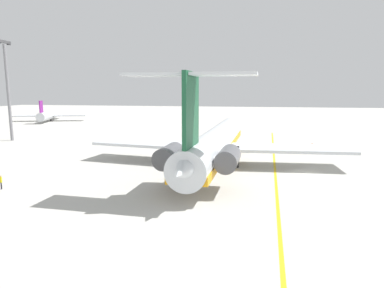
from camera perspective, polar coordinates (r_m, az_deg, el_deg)
ground at (r=52.24m, az=19.04°, el=-4.67°), size 394.31×394.31×0.00m
main_jetliner at (r=53.02m, az=3.93°, el=0.21°), size 47.92×42.59×13.96m
airliner_far_right at (r=144.06m, az=-22.87°, el=4.63°), size 27.23×27.30×8.31m
ground_crew_near_nose at (r=47.41m, az=-29.79°, el=-5.37°), size 0.29×0.41×1.80m
safety_cone_nose at (r=78.40m, az=19.76°, el=-0.01°), size 0.40×0.40×0.55m
taxiway_centreline at (r=54.80m, az=13.90°, el=-3.80°), size 87.47×3.63×0.01m
light_mast at (r=91.23m, az=-28.88°, el=8.58°), size 4.00×0.70×23.40m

